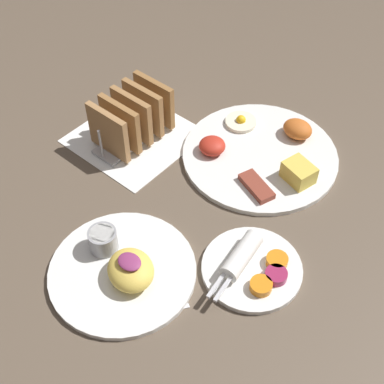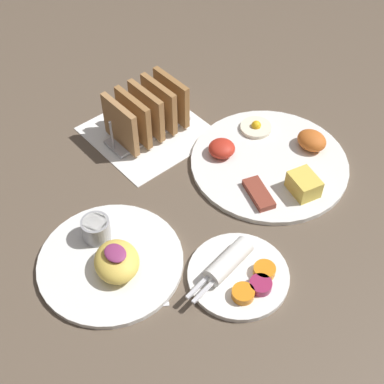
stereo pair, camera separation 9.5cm
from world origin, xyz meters
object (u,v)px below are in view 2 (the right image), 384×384
plate_foreground (111,258)px  toast_rack (147,113)px  plate_breakfast (271,161)px  plate_condiments (238,273)px

plate_foreground → toast_rack: 0.33m
plate_foreground → toast_rack: (-0.22, 0.25, 0.04)m
plate_foreground → plate_breakfast: bearing=87.7°
plate_condiments → toast_rack: (-0.37, 0.11, 0.04)m
plate_condiments → plate_foreground: plate_foreground is taller
plate_foreground → toast_rack: bearing=131.4°
plate_breakfast → toast_rack: size_ratio=1.69×
plate_condiments → plate_breakfast: bearing=121.9°
plate_breakfast → plate_condiments: size_ratio=1.68×
toast_rack → plate_foreground: bearing=-48.6°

